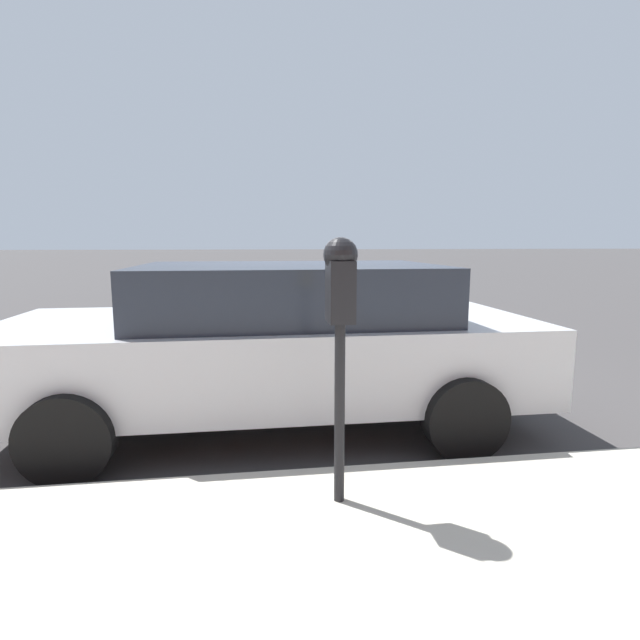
% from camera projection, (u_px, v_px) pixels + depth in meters
% --- Properties ---
extents(ground_plane, '(220.00, 220.00, 0.00)m').
position_uv_depth(ground_plane, '(307.00, 391.00, 5.55)').
color(ground_plane, '#3D3A3A').
extents(parking_meter, '(0.21, 0.19, 1.53)m').
position_uv_depth(parking_meter, '(340.00, 303.00, 2.75)').
color(parking_meter, black).
rests_on(parking_meter, sidewalk).
extents(car_silver, '(2.16, 4.60, 1.45)m').
position_uv_depth(car_silver, '(275.00, 340.00, 4.47)').
color(car_silver, '#B7BABF').
rests_on(car_silver, ground_plane).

